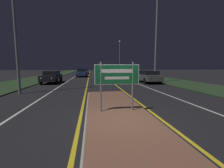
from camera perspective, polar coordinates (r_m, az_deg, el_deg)
ground_plane at (r=5.82m, az=3.25°, el=-13.25°), size 160.00×160.00×0.00m
median_island at (r=6.56m, az=1.85°, el=-10.53°), size 2.65×10.02×0.10m
verge_left at (r=26.80m, az=-26.30°, el=1.87°), size 5.00×100.00×0.08m
verge_right at (r=27.55m, az=14.62°, el=2.46°), size 5.00×100.00×0.08m
centre_line_yellow_left at (r=30.43m, az=-8.81°, el=2.92°), size 0.12×70.00×0.01m
centre_line_yellow_right at (r=30.54m, az=-3.11°, el=3.00°), size 0.12×70.00×0.01m
lane_line_white_left at (r=30.59m, az=-13.85°, el=2.82°), size 0.12×70.00×0.01m
lane_line_white_right at (r=30.88m, az=1.87°, el=3.05°), size 0.12×70.00×0.01m
edge_line_white_left at (r=31.04m, az=-19.37°, el=2.69°), size 0.10×70.00×0.01m
edge_line_white_right at (r=31.54m, az=7.25°, el=3.07°), size 0.10×70.00×0.01m
highway_sign at (r=6.28m, az=1.91°, el=2.73°), size 1.89×0.07×2.07m
streetlight_right_near at (r=18.88m, az=16.56°, el=20.05°), size 0.53×0.53×10.04m
streetlight_right_far at (r=39.45m, az=2.92°, el=12.00°), size 0.54×0.54×8.53m
car_receding_0 at (r=18.81m, az=13.54°, el=2.90°), size 1.98×4.77×1.46m
car_receding_1 at (r=28.96m, az=5.64°, el=4.38°), size 1.88×4.84×1.51m
car_receding_2 at (r=40.43m, az=1.81°, el=5.01°), size 1.91×4.37×1.45m
car_receding_3 at (r=48.99m, az=0.13°, el=5.34°), size 1.94×4.42×1.52m
car_approaching_0 at (r=19.30m, az=-22.00°, el=2.59°), size 1.86×4.26×1.43m
car_approaching_1 at (r=29.66m, az=-11.46°, el=4.35°), size 1.88×4.75×1.56m
car_approaching_2 at (r=39.81m, az=-10.31°, el=4.81°), size 1.93×4.22×1.37m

